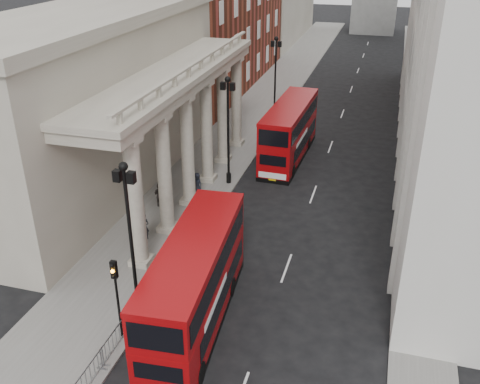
{
  "coord_description": "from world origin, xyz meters",
  "views": [
    {
      "loc": [
        10.53,
        -15.77,
        17.9
      ],
      "look_at": [
        2.5,
        12.35,
        3.37
      ],
      "focal_mm": 40.0,
      "sensor_mm": 36.0,
      "label": 1
    }
  ],
  "objects": [
    {
      "name": "ground",
      "position": [
        0.0,
        0.0,
        0.0
      ],
      "size": [
        260.0,
        260.0,
        0.0
      ],
      "primitive_type": "plane",
      "color": "black",
      "rests_on": "ground"
    },
    {
      "name": "sidewalk_west",
      "position": [
        -3.0,
        30.0,
        0.06
      ],
      "size": [
        6.0,
        140.0,
        0.12
      ],
      "primitive_type": "cube",
      "color": "slate",
      "rests_on": "ground"
    },
    {
      "name": "sidewalk_east",
      "position": [
        13.5,
        30.0,
        0.06
      ],
      "size": [
        3.0,
        140.0,
        0.12
      ],
      "primitive_type": "cube",
      "color": "slate",
      "rests_on": "ground"
    },
    {
      "name": "kerb",
      "position": [
        -0.05,
        30.0,
        0.07
      ],
      "size": [
        0.2,
        140.0,
        0.14
      ],
      "primitive_type": "cube",
      "color": "slate",
      "rests_on": "ground"
    },
    {
      "name": "portico_building",
      "position": [
        -10.5,
        18.0,
        6.0
      ],
      "size": [
        9.0,
        28.0,
        12.0
      ],
      "primitive_type": "cube",
      "color": "gray",
      "rests_on": "ground"
    },
    {
      "name": "east_building",
      "position": [
        16.0,
        32.0,
        12.5
      ],
      "size": [
        8.0,
        55.0,
        25.0
      ],
      "primitive_type": "cube",
      "color": "beige",
      "rests_on": "ground"
    },
    {
      "name": "lamp_post_south",
      "position": [
        -0.6,
        4.0,
        4.91
      ],
      "size": [
        1.05,
        0.44,
        8.32
      ],
      "color": "black",
      "rests_on": "sidewalk_west"
    },
    {
      "name": "lamp_post_mid",
      "position": [
        -0.6,
        20.0,
        4.91
      ],
      "size": [
        1.05,
        0.44,
        8.32
      ],
      "color": "black",
      "rests_on": "sidewalk_west"
    },
    {
      "name": "lamp_post_north",
      "position": [
        -0.6,
        36.0,
        4.91
      ],
      "size": [
        1.05,
        0.44,
        8.32
      ],
      "color": "black",
      "rests_on": "sidewalk_west"
    },
    {
      "name": "traffic_light",
      "position": [
        -0.5,
        1.98,
        3.11
      ],
      "size": [
        0.28,
        0.33,
        4.3
      ],
      "color": "black",
      "rests_on": "sidewalk_west"
    },
    {
      "name": "crowd_barriers",
      "position": [
        -0.35,
        2.23,
        0.67
      ],
      "size": [
        0.5,
        18.75,
        1.1
      ],
      "color": "gray",
      "rests_on": "sidewalk_west"
    },
    {
      "name": "bus_near",
      "position": [
        2.6,
        4.04,
        2.47
      ],
      "size": [
        3.47,
        11.12,
        4.73
      ],
      "rotation": [
        0.0,
        0.0,
        0.08
      ],
      "color": "#910609",
      "rests_on": "ground"
    },
    {
      "name": "bus_far",
      "position": [
        2.81,
        26.45,
        2.49
      ],
      "size": [
        3.01,
        11.11,
        4.76
      ],
      "rotation": [
        0.0,
        0.0,
        -0.03
      ],
      "color": "#950609",
      "rests_on": "ground"
    },
    {
      "name": "pedestrian_a",
      "position": [
        -3.27,
        10.59,
        0.99
      ],
      "size": [
        0.65,
        0.43,
        1.75
      ],
      "primitive_type": "imported",
      "rotation": [
        0.0,
        0.0,
        0.02
      ],
      "color": "black",
      "rests_on": "sidewalk_west"
    },
    {
      "name": "pedestrian_b",
      "position": [
        -4.16,
        15.0,
        1.01
      ],
      "size": [
        0.95,
        0.79,
        1.77
      ],
      "primitive_type": "imported",
      "rotation": [
        0.0,
        0.0,
        3.0
      ],
      "color": "black",
      "rests_on": "sidewalk_west"
    },
    {
      "name": "pedestrian_c",
      "position": [
        -2.27,
        17.52,
        0.96
      ],
      "size": [
        0.92,
        0.71,
        1.67
      ],
      "primitive_type": "imported",
      "rotation": [
        0.0,
        0.0,
        6.04
      ],
      "color": "black",
      "rests_on": "sidewalk_west"
    }
  ]
}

